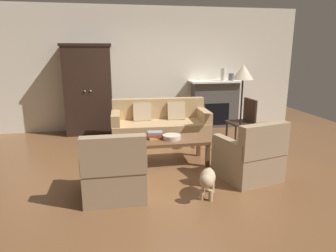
{
  "coord_description": "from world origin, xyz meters",
  "views": [
    {
      "loc": [
        -0.92,
        -4.67,
        1.84
      ],
      "look_at": [
        0.03,
        0.38,
        0.55
      ],
      "focal_mm": 32.61,
      "sensor_mm": 36.0,
      "label": 1
    }
  ],
  "objects": [
    {
      "name": "ground_plane",
      "position": [
        0.0,
        0.0,
        0.0
      ],
      "size": [
        9.6,
        9.6,
        0.0
      ],
      "primitive_type": "plane",
      "color": "brown"
    },
    {
      "name": "back_wall",
      "position": [
        0.0,
        2.55,
        1.4
      ],
      "size": [
        7.2,
        0.1,
        2.8
      ],
      "primitive_type": "cube",
      "color": "silver",
      "rests_on": "ground"
    },
    {
      "name": "coffee_table",
      "position": [
        0.05,
        0.03,
        0.37
      ],
      "size": [
        1.1,
        0.6,
        0.42
      ],
      "color": "brown",
      "rests_on": "ground"
    },
    {
      "name": "floor_lamp",
      "position": [
        1.34,
        0.31,
        1.38
      ],
      "size": [
        0.36,
        0.36,
        1.6
      ],
      "color": "black",
      "rests_on": "ground"
    },
    {
      "name": "side_chair_wooden",
      "position": [
        1.66,
        0.84,
        0.51
      ],
      "size": [
        0.48,
        0.48,
        0.9
      ],
      "color": "black",
      "rests_on": "ground"
    },
    {
      "name": "fireplace",
      "position": [
        1.55,
        2.3,
        0.57
      ],
      "size": [
        1.26,
        0.48,
        1.12
      ],
      "color": "#4C4947",
      "rests_on": "ground"
    },
    {
      "name": "book_stack",
      "position": [
        -0.24,
        0.1,
        0.48
      ],
      "size": [
        0.26,
        0.2,
        0.12
      ],
      "color": "gold",
      "rests_on": "coffee_table"
    },
    {
      "name": "fruit_bowl",
      "position": [
        0.02,
        0.01,
        0.45
      ],
      "size": [
        0.29,
        0.29,
        0.07
      ],
      "primitive_type": "cylinder",
      "color": "beige",
      "rests_on": "coffee_table"
    },
    {
      "name": "armchair_near_left",
      "position": [
        -0.92,
        -1.01,
        0.32
      ],
      "size": [
        0.79,
        0.78,
        0.88
      ],
      "color": "#997F60",
      "rests_on": "ground"
    },
    {
      "name": "mantel_vase_slate",
      "position": [
        1.93,
        2.28,
        1.21
      ],
      "size": [
        0.13,
        0.13,
        0.17
      ],
      "primitive_type": "cylinder",
      "color": "#565B66",
      "rests_on": "fireplace"
    },
    {
      "name": "dog",
      "position": [
        0.23,
        -1.25,
        0.25
      ],
      "size": [
        0.34,
        0.53,
        0.39
      ],
      "color": "tan",
      "rests_on": "ground"
    },
    {
      "name": "armchair_near_right",
      "position": [
        1.02,
        -0.8,
        0.32
      ],
      "size": [
        0.93,
        0.93,
        0.88
      ],
      "color": "#997F60",
      "rests_on": "ground"
    },
    {
      "name": "armoire",
      "position": [
        -1.4,
        2.22,
        0.99
      ],
      "size": [
        1.06,
        0.57,
        1.97
      ],
      "color": "black",
      "rests_on": "ground"
    },
    {
      "name": "couch",
      "position": [
        0.03,
        1.23,
        0.32
      ],
      "size": [
        1.95,
        0.92,
        0.86
      ],
      "color": "tan",
      "rests_on": "ground"
    },
    {
      "name": "mantel_vase_cream",
      "position": [
        1.73,
        2.28,
        1.27
      ],
      "size": [
        0.13,
        0.13,
        0.29
      ],
      "primitive_type": "cylinder",
      "color": "beige",
      "rests_on": "fireplace"
    }
  ]
}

